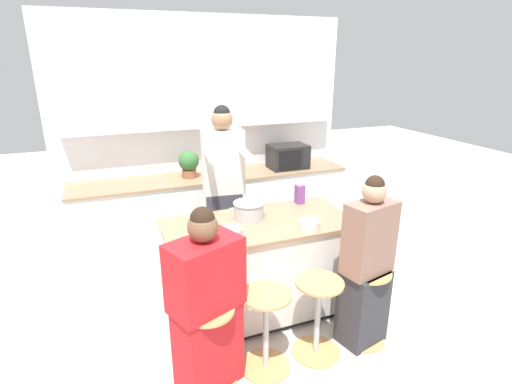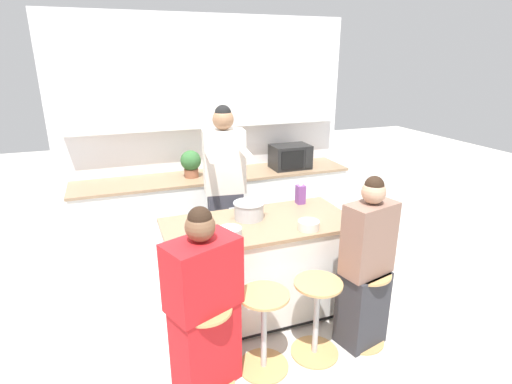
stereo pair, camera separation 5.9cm
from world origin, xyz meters
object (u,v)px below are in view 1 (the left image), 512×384
(coffee_cup_near, at_px, (203,224))
(juice_carton, at_px, (300,194))
(potted_plant, at_px, (189,163))
(kitchen_island, at_px, (259,268))
(fruit_bowl, at_px, (231,232))
(person_seated_near, at_px, (366,270))
(bar_stool_leftmost, at_px, (209,345))
(cooking_pot, at_px, (249,210))
(bar_stool_center_right, at_px, (318,315))
(person_cooking, at_px, (224,196))
(microwave, at_px, (288,157))
(person_wrapped_blanket, at_px, (207,307))
(bar_stool_center_left, at_px, (266,328))
(bar_stool_rightmost, at_px, (365,303))

(coffee_cup_near, relative_size, juice_carton, 0.59)
(juice_carton, xyz_separation_m, potted_plant, (-0.83, 1.13, 0.11))
(kitchen_island, relative_size, coffee_cup_near, 13.95)
(fruit_bowl, bearing_deg, person_seated_near, -27.37)
(bar_stool_leftmost, distance_m, potted_plant, 2.28)
(cooking_pot, bearing_deg, bar_stool_center_right, -71.10)
(kitchen_island, bearing_deg, person_cooking, 98.11)
(bar_stool_center_right, height_order, fruit_bowl, fruit_bowl)
(cooking_pot, relative_size, microwave, 0.77)
(bar_stool_leftmost, height_order, person_wrapped_blanket, person_wrapped_blanket)
(bar_stool_center_left, bearing_deg, cooking_pot, 78.29)
(bar_stool_rightmost, bearing_deg, potted_plant, 114.20)
(bar_stool_center_right, relative_size, microwave, 1.38)
(bar_stool_center_right, relative_size, fruit_bowl, 3.45)
(person_cooking, relative_size, cooking_pot, 5.07)
(cooking_pot, distance_m, microwave, 1.61)
(bar_stool_center_left, distance_m, person_seated_near, 0.91)
(bar_stool_rightmost, xyz_separation_m, person_cooking, (-0.75, 1.38, 0.56))
(fruit_bowl, bearing_deg, bar_stool_center_right, -42.93)
(bar_stool_center_left, height_order, person_wrapped_blanket, person_wrapped_blanket)
(bar_stool_center_right, bearing_deg, potted_plant, 103.62)
(person_cooking, height_order, fruit_bowl, person_cooking)
(kitchen_island, xyz_separation_m, cooking_pot, (-0.05, 0.11, 0.52))
(bar_stool_center_right, bearing_deg, bar_stool_center_left, -179.82)
(person_cooking, bearing_deg, kitchen_island, -74.44)
(bar_stool_center_right, distance_m, potted_plant, 2.29)
(fruit_bowl, bearing_deg, bar_stool_center_left, -78.95)
(bar_stool_center_right, relative_size, juice_carton, 3.22)
(person_seated_near, bearing_deg, kitchen_island, 119.88)
(potted_plant, bearing_deg, person_wrapped_blanket, -99.74)
(juice_carton, relative_size, potted_plant, 0.64)
(bar_stool_center_left, xyz_separation_m, bar_stool_center_right, (0.44, 0.00, 0.00))
(bar_stool_leftmost, distance_m, bar_stool_center_right, 0.87)
(bar_stool_center_left, relative_size, fruit_bowl, 3.45)
(person_cooking, xyz_separation_m, coffee_cup_near, (-0.39, -0.66, 0.03))
(bar_stool_center_left, xyz_separation_m, microwave, (1.15, 2.07, 0.72))
(cooking_pot, bearing_deg, coffee_cup_near, -170.07)
(microwave, bearing_deg, juice_carton, -109.98)
(kitchen_island, xyz_separation_m, microwave, (0.93, 1.39, 0.62))
(bar_stool_center_left, height_order, microwave, microwave)
(bar_stool_rightmost, distance_m, person_seated_near, 0.30)
(person_cooking, bearing_deg, bar_stool_rightmost, -53.89)
(person_wrapped_blanket, distance_m, cooking_pot, 1.04)
(person_cooking, relative_size, coffee_cup_near, 15.50)
(bar_stool_center_left, bearing_deg, person_cooking, 85.13)
(bar_stool_center_left, height_order, juice_carton, juice_carton)
(fruit_bowl, relative_size, microwave, 0.40)
(bar_stool_rightmost, height_order, coffee_cup_near, coffee_cup_near)
(juice_carton, height_order, microwave, microwave)
(bar_stool_leftmost, bearing_deg, bar_stool_center_right, 1.53)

